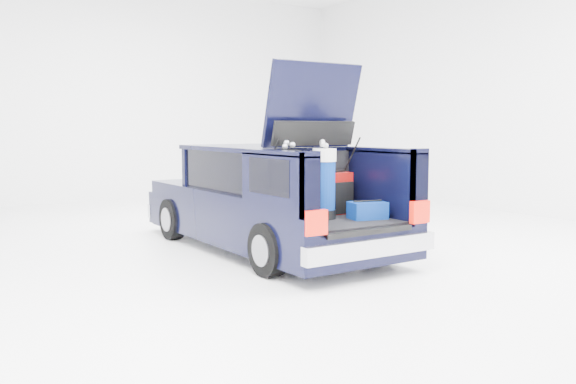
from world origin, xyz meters
TOP-DOWN VIEW (x-y plane):
  - ground at (0.00, 0.00)m, footprint 14.00×14.00m
  - car at (-0.00, 0.11)m, footprint 1.87×4.65m
  - red_suitcase at (0.37, -1.09)m, footprint 0.35×0.24m
  - black_golf_bag at (-0.50, -1.28)m, footprint 0.33×0.37m
  - blue_golf_bag at (-0.02, -1.33)m, footprint 0.36×0.36m
  - blue_duffel at (0.40, -1.63)m, footprint 0.48×0.37m

SIDE VIEW (x-z plane):
  - ground at x=0.00m, z-range 0.00..0.00m
  - car at x=0.00m, z-range -0.56..1.91m
  - blue_duffel at x=0.40m, z-range 0.59..0.82m
  - red_suitcase at x=0.37m, z-range 0.58..1.14m
  - black_golf_bag at x=-0.50m, z-range 0.55..1.49m
  - blue_golf_bag at x=-0.02m, z-range 0.55..1.51m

